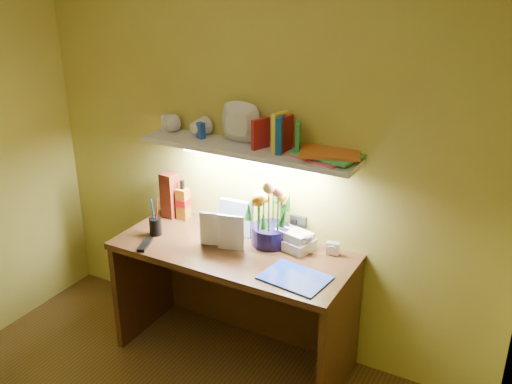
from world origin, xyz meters
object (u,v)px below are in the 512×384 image
desk (233,304)px  flower_bouquet (271,213)px  telephone (294,238)px  desk_clock (333,248)px  whisky_bottle (183,200)px

desk → flower_bouquet: (0.16, 0.17, 0.57)m
telephone → desk_clock: 0.23m
desk → whisky_bottle: (-0.49, 0.21, 0.50)m
telephone → whisky_bottle: size_ratio=0.82×
desk → whisky_bottle: size_ratio=5.39×
telephone → flower_bouquet: bearing=-159.2°
desk → whisky_bottle: 0.73m
desk_clock → whisky_bottle: whisky_bottle is taller
desk → desk_clock: 0.70m
flower_bouquet → desk_clock: flower_bouquet is taller
desk_clock → whisky_bottle: bearing=171.6°
desk → whisky_bottle: whisky_bottle is taller
desk_clock → flower_bouquet: bearing=178.9°
flower_bouquet → desk_clock: size_ratio=5.26×
telephone → whisky_bottle: (-0.79, 0.03, 0.07)m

